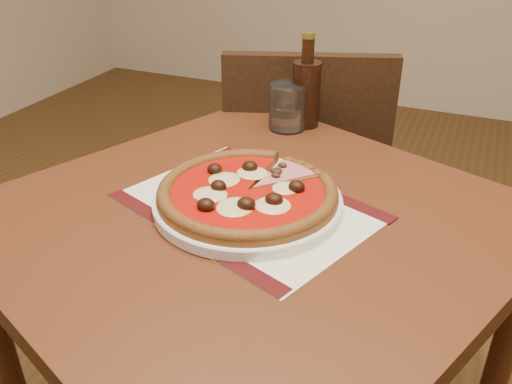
{
  "coord_description": "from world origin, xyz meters",
  "views": [
    {
      "loc": [
        0.18,
        -0.44,
        1.23
      ],
      "look_at": [
        -0.14,
        0.3,
        0.78
      ],
      "focal_mm": 38.0,
      "sensor_mm": 36.0,
      "label": 1
    }
  ],
  "objects_px": {
    "chair_far": "(304,178)",
    "water_glass": "(288,107)",
    "table": "(252,262)",
    "pizza": "(247,191)",
    "plate": "(248,202)",
    "bottle": "(306,91)"
  },
  "relations": [
    {
      "from": "table",
      "to": "water_glass",
      "type": "height_order",
      "value": "water_glass"
    },
    {
      "from": "plate",
      "to": "pizza",
      "type": "height_order",
      "value": "pizza"
    },
    {
      "from": "chair_far",
      "to": "bottle",
      "type": "distance_m",
      "value": 0.38
    },
    {
      "from": "chair_far",
      "to": "pizza",
      "type": "relative_size",
      "value": 2.91
    },
    {
      "from": "water_glass",
      "to": "table",
      "type": "bearing_deg",
      "value": -78.82
    },
    {
      "from": "bottle",
      "to": "chair_far",
      "type": "bearing_deg",
      "value": 106.41
    },
    {
      "from": "pizza",
      "to": "water_glass",
      "type": "bearing_deg",
      "value": 99.53
    },
    {
      "from": "plate",
      "to": "water_glass",
      "type": "distance_m",
      "value": 0.36
    },
    {
      "from": "table",
      "to": "water_glass",
      "type": "bearing_deg",
      "value": 101.18
    },
    {
      "from": "chair_far",
      "to": "bottle",
      "type": "height_order",
      "value": "bottle"
    },
    {
      "from": "table",
      "to": "pizza",
      "type": "relative_size",
      "value": 3.41
    },
    {
      "from": "table",
      "to": "bottle",
      "type": "relative_size",
      "value": 4.93
    },
    {
      "from": "table",
      "to": "water_glass",
      "type": "distance_m",
      "value": 0.41
    },
    {
      "from": "chair_far",
      "to": "water_glass",
      "type": "distance_m",
      "value": 0.37
    },
    {
      "from": "water_glass",
      "to": "pizza",
      "type": "bearing_deg",
      "value": -80.47
    },
    {
      "from": "chair_far",
      "to": "pizza",
      "type": "distance_m",
      "value": 0.65
    },
    {
      "from": "chair_far",
      "to": "water_glass",
      "type": "height_order",
      "value": "chair_far"
    },
    {
      "from": "chair_far",
      "to": "plate",
      "type": "relative_size",
      "value": 2.76
    },
    {
      "from": "pizza",
      "to": "bottle",
      "type": "height_order",
      "value": "bottle"
    },
    {
      "from": "chair_far",
      "to": "pizza",
      "type": "bearing_deg",
      "value": 78.92
    },
    {
      "from": "pizza",
      "to": "water_glass",
      "type": "xyz_separation_m",
      "value": [
        -0.06,
        0.36,
        0.02
      ]
    },
    {
      "from": "bottle",
      "to": "pizza",
      "type": "bearing_deg",
      "value": -85.73
    }
  ]
}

